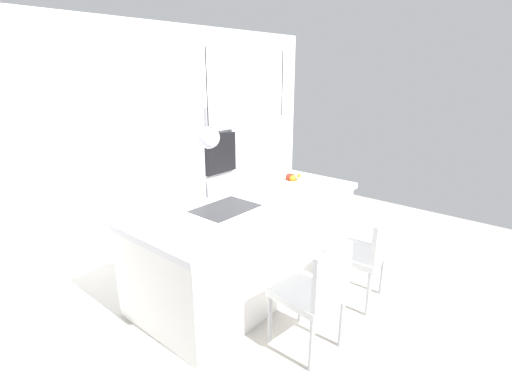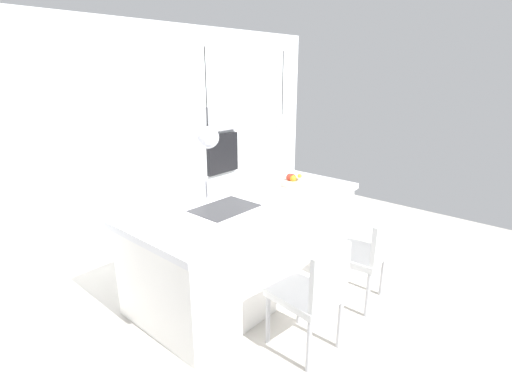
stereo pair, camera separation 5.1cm
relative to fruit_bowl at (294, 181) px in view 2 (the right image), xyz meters
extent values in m
plane|color=#BCB7AD|center=(-0.65, 0.06, -0.94)|extent=(6.60, 6.60, 0.00)
cube|color=white|center=(-0.65, 1.71, 0.36)|extent=(6.00, 0.10, 2.60)
cube|color=white|center=(-0.65, 0.06, -0.52)|extent=(2.31, 1.02, 0.83)
cube|color=white|center=(-0.65, 0.06, -0.08)|extent=(2.37, 1.08, 0.06)
cube|color=#2D2D30|center=(-0.98, 0.06, -0.05)|extent=(0.56, 0.40, 0.02)
cylinder|color=silver|center=(-0.98, 0.30, 0.06)|extent=(0.02, 0.02, 0.22)
cylinder|color=silver|center=(-0.98, 0.22, 0.16)|extent=(0.02, 0.16, 0.02)
cylinder|color=beige|center=(0.01, 0.00, -0.02)|extent=(0.29, 0.29, 0.06)
sphere|color=#B22D1E|center=(-0.03, 0.04, 0.04)|extent=(0.08, 0.08, 0.08)
sphere|color=red|center=(-0.02, 0.01, 0.04)|extent=(0.08, 0.08, 0.08)
sphere|color=orange|center=(-0.03, -0.01, 0.04)|extent=(0.07, 0.07, 0.07)
ellipsoid|color=yellow|center=(0.03, -0.05, 0.06)|extent=(0.17, 0.16, 0.09)
cube|color=#9E9EA3|center=(0.51, 1.64, 0.49)|extent=(0.54, 0.08, 0.34)
cube|color=black|center=(0.51, 1.64, -0.01)|extent=(0.56, 0.08, 0.56)
cube|color=silver|center=(-1.07, -0.89, -0.48)|extent=(0.48, 0.51, 0.06)
cube|color=silver|center=(-1.10, -1.10, -0.24)|extent=(0.41, 0.08, 0.42)
cylinder|color=#B2B2B7|center=(-0.87, -0.70, -0.72)|extent=(0.04, 0.04, 0.43)
cylinder|color=#B2B2B7|center=(-1.24, -0.66, -0.72)|extent=(0.04, 0.04, 0.43)
cylinder|color=#B2B2B7|center=(-0.91, -1.11, -0.72)|extent=(0.04, 0.04, 0.43)
cylinder|color=#B2B2B7|center=(-1.28, -1.07, -0.72)|extent=(0.04, 0.04, 0.43)
cube|color=silver|center=(-0.22, -0.89, -0.48)|extent=(0.52, 0.49, 0.06)
cube|color=silver|center=(-0.20, -1.09, -0.27)|extent=(0.45, 0.09, 0.36)
cylinder|color=#B2B2B7|center=(-0.04, -0.67, -0.72)|extent=(0.04, 0.04, 0.43)
cylinder|color=#B2B2B7|center=(-0.45, -0.72, -0.72)|extent=(0.04, 0.04, 0.43)
cylinder|color=#B2B2B7|center=(0.00, -1.05, -0.72)|extent=(0.04, 0.04, 0.43)
cylinder|color=#B2B2B7|center=(-0.40, -1.10, -0.72)|extent=(0.04, 0.04, 0.43)
sphere|color=silver|center=(-1.15, 0.06, 0.61)|extent=(0.18, 0.18, 0.18)
cylinder|color=black|center=(-1.15, 0.06, 1.00)|extent=(0.01, 0.01, 0.60)
sphere|color=silver|center=(-0.16, 0.06, 0.61)|extent=(0.18, 0.18, 0.18)
cylinder|color=black|center=(-0.16, 0.06, 1.00)|extent=(0.01, 0.01, 0.60)
camera|label=1|loc=(-3.22, -2.20, 1.14)|focal=26.60mm
camera|label=2|loc=(-3.18, -2.24, 1.14)|focal=26.60mm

